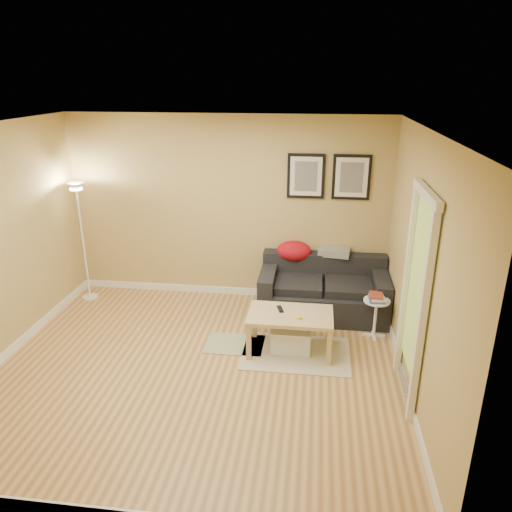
# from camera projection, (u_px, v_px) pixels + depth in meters

# --- Properties ---
(floor) EXTENTS (4.50, 4.50, 0.00)m
(floor) POSITION_uv_depth(u_px,v_px,m) (197.00, 368.00, 5.40)
(floor) COLOR tan
(floor) RESTS_ON ground
(ceiling) EXTENTS (4.50, 4.50, 0.00)m
(ceiling) POSITION_uv_depth(u_px,v_px,m) (186.00, 129.00, 4.49)
(ceiling) COLOR white
(ceiling) RESTS_ON wall_back
(wall_back) EXTENTS (4.50, 0.00, 4.50)m
(wall_back) POSITION_uv_depth(u_px,v_px,m) (228.00, 209.00, 6.80)
(wall_back) COLOR tan
(wall_back) RESTS_ON ground
(wall_front) EXTENTS (4.50, 0.00, 4.50)m
(wall_front) POSITION_uv_depth(u_px,v_px,m) (114.00, 371.00, 3.09)
(wall_front) COLOR tan
(wall_front) RESTS_ON ground
(wall_right) EXTENTS (0.00, 4.00, 4.00)m
(wall_right) POSITION_uv_depth(u_px,v_px,m) (419.00, 270.00, 4.67)
(wall_right) COLOR tan
(wall_right) RESTS_ON ground
(baseboard_back) EXTENTS (4.50, 0.02, 0.10)m
(baseboard_back) POSITION_uv_depth(u_px,v_px,m) (229.00, 290.00, 7.23)
(baseboard_back) COLOR white
(baseboard_back) RESTS_ON ground
(baseboard_left) EXTENTS (0.02, 4.00, 0.10)m
(baseboard_left) POSITION_uv_depth(u_px,v_px,m) (10.00, 351.00, 5.65)
(baseboard_left) COLOR white
(baseboard_left) RESTS_ON ground
(baseboard_right) EXTENTS (0.02, 4.00, 0.10)m
(baseboard_right) POSITION_uv_depth(u_px,v_px,m) (404.00, 380.00, 5.11)
(baseboard_right) COLOR white
(baseboard_right) RESTS_ON ground
(sofa) EXTENTS (1.70, 0.90, 0.75)m
(sofa) POSITION_uv_depth(u_px,v_px,m) (323.00, 288.00, 6.52)
(sofa) COLOR black
(sofa) RESTS_ON ground
(red_throw) EXTENTS (0.48, 0.36, 0.28)m
(red_throw) POSITION_uv_depth(u_px,v_px,m) (294.00, 251.00, 6.74)
(red_throw) COLOR #B61022
(red_throw) RESTS_ON sofa
(plaid_throw) EXTENTS (0.45, 0.32, 0.10)m
(plaid_throw) POSITION_uv_depth(u_px,v_px,m) (334.00, 252.00, 6.68)
(plaid_throw) COLOR tan
(plaid_throw) RESTS_ON sofa
(framed_print_left) EXTENTS (0.50, 0.04, 0.60)m
(framed_print_left) POSITION_uv_depth(u_px,v_px,m) (306.00, 176.00, 6.47)
(framed_print_left) COLOR black
(framed_print_left) RESTS_ON wall_back
(framed_print_right) EXTENTS (0.50, 0.04, 0.60)m
(framed_print_right) POSITION_uv_depth(u_px,v_px,m) (351.00, 177.00, 6.40)
(framed_print_right) COLOR black
(framed_print_right) RESTS_ON wall_back
(area_rug) EXTENTS (1.25, 0.85, 0.01)m
(area_rug) POSITION_uv_depth(u_px,v_px,m) (296.00, 353.00, 5.68)
(area_rug) COLOR beige
(area_rug) RESTS_ON ground
(green_runner) EXTENTS (0.70, 0.50, 0.01)m
(green_runner) POSITION_uv_depth(u_px,v_px,m) (235.00, 344.00, 5.87)
(green_runner) COLOR #668C4C
(green_runner) RESTS_ON ground
(coffee_table) EXTENTS (1.12, 0.90, 0.49)m
(coffee_table) POSITION_uv_depth(u_px,v_px,m) (290.00, 332.00, 5.66)
(coffee_table) COLOR tan
(coffee_table) RESTS_ON ground
(remote_control) EXTENTS (0.09, 0.17, 0.02)m
(remote_control) POSITION_uv_depth(u_px,v_px,m) (280.00, 309.00, 5.67)
(remote_control) COLOR black
(remote_control) RESTS_ON coffee_table
(tape_roll) EXTENTS (0.07, 0.07, 0.03)m
(tape_roll) POSITION_uv_depth(u_px,v_px,m) (299.00, 317.00, 5.46)
(tape_roll) COLOR yellow
(tape_roll) RESTS_ON coffee_table
(storage_bin) EXTENTS (0.48, 0.35, 0.29)m
(storage_bin) POSITION_uv_depth(u_px,v_px,m) (291.00, 339.00, 5.71)
(storage_bin) COLOR white
(storage_bin) RESTS_ON ground
(side_table) EXTENTS (0.32, 0.32, 0.49)m
(side_table) POSITION_uv_depth(u_px,v_px,m) (375.00, 318.00, 5.99)
(side_table) COLOR white
(side_table) RESTS_ON ground
(book_stack) EXTENTS (0.26, 0.29, 0.08)m
(book_stack) POSITION_uv_depth(u_px,v_px,m) (377.00, 297.00, 5.89)
(book_stack) COLOR #34509D
(book_stack) RESTS_ON side_table
(floor_lamp) EXTENTS (0.22, 0.22, 1.72)m
(floor_lamp) POSITION_uv_depth(u_px,v_px,m) (84.00, 246.00, 6.83)
(floor_lamp) COLOR white
(floor_lamp) RESTS_ON ground
(doorway) EXTENTS (0.12, 1.01, 2.13)m
(doorway) POSITION_uv_depth(u_px,v_px,m) (413.00, 302.00, 4.64)
(doorway) COLOR white
(doorway) RESTS_ON ground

